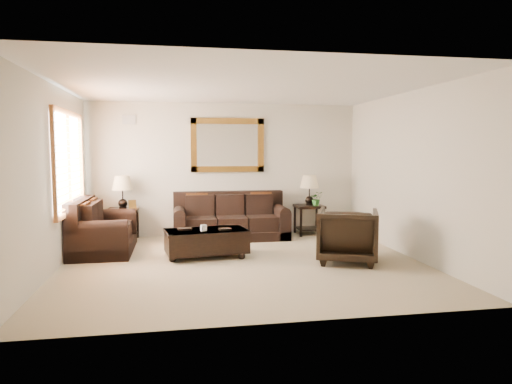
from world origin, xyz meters
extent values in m
cube|color=#9D8C6C|center=(0.00, 0.00, 0.00)|extent=(5.50, 5.00, 0.01)
cube|color=white|center=(0.00, 0.00, 2.70)|extent=(5.50, 5.00, 0.01)
cube|color=beige|center=(0.00, 2.50, 1.35)|extent=(5.50, 0.01, 2.70)
cube|color=beige|center=(0.00, -2.50, 1.35)|extent=(5.50, 0.01, 2.70)
cube|color=beige|center=(-2.75, 0.00, 1.35)|extent=(0.01, 5.00, 2.70)
cube|color=beige|center=(2.75, 0.00, 1.35)|extent=(0.01, 5.00, 2.70)
cube|color=white|center=(-2.73, 0.90, 1.55)|extent=(0.01, 1.80, 1.50)
cube|color=brown|center=(-2.70, 0.90, 2.34)|extent=(0.06, 1.96, 0.08)
cube|color=brown|center=(-2.70, 0.90, 0.76)|extent=(0.06, 1.96, 0.08)
cube|color=brown|center=(-2.70, -0.04, 1.55)|extent=(0.06, 0.08, 1.50)
cube|color=brown|center=(-2.70, 1.84, 1.55)|extent=(0.06, 0.08, 1.50)
cube|color=brown|center=(-2.70, 0.90, 1.55)|extent=(0.05, 0.05, 1.50)
cube|color=#553611|center=(0.05, 2.46, 1.85)|extent=(1.50, 0.06, 1.10)
cube|color=white|center=(0.05, 2.48, 1.85)|extent=(1.26, 0.01, 0.86)
cube|color=#999999|center=(-1.90, 2.48, 2.35)|extent=(0.25, 0.02, 0.18)
cube|color=black|center=(0.05, 2.00, 0.09)|extent=(2.23, 0.96, 0.18)
cube|color=black|center=(0.05, 2.37, 0.68)|extent=(2.23, 0.22, 0.46)
cube|color=black|center=(-0.55, 1.98, 0.32)|extent=(0.57, 0.79, 0.27)
cube|color=black|center=(0.05, 1.98, 0.32)|extent=(0.57, 0.79, 0.27)
cube|color=black|center=(0.64, 1.98, 0.32)|extent=(0.57, 0.79, 0.27)
cube|color=black|center=(-0.96, 2.00, 0.27)|extent=(0.22, 0.96, 0.54)
cylinder|color=black|center=(-0.96, 2.00, 0.54)|extent=(0.22, 0.94, 0.22)
cube|color=black|center=(1.05, 2.00, 0.27)|extent=(0.22, 0.96, 0.54)
cylinder|color=black|center=(1.05, 2.00, 0.54)|extent=(0.22, 0.94, 0.22)
cube|color=#632D0D|center=(-0.60, 2.18, 0.68)|extent=(0.43, 0.19, 0.44)
cube|color=#632D0D|center=(0.70, 2.18, 0.68)|extent=(0.43, 0.19, 0.44)
cube|color=black|center=(-2.25, 1.21, 0.09)|extent=(0.97, 1.63, 0.18)
cube|color=black|center=(-2.62, 1.21, 0.69)|extent=(0.22, 1.63, 0.46)
cube|color=black|center=(-2.22, 0.92, 0.32)|extent=(0.79, 0.57, 0.28)
cube|color=black|center=(-2.22, 1.51, 0.32)|extent=(0.79, 0.57, 0.28)
cube|color=black|center=(-2.25, 0.51, 0.27)|extent=(0.97, 0.22, 0.54)
cylinder|color=black|center=(-2.25, 0.51, 0.54)|extent=(0.95, 0.22, 0.22)
cube|color=black|center=(-2.25, 1.92, 0.27)|extent=(0.97, 0.22, 0.54)
cylinder|color=black|center=(-2.25, 1.92, 0.54)|extent=(0.95, 0.22, 0.22)
cube|color=#632D0D|center=(-2.43, 0.87, 0.68)|extent=(0.19, 0.43, 0.44)
cube|color=#632D0D|center=(-2.43, 1.56, 0.68)|extent=(0.19, 0.43, 0.44)
cube|color=black|center=(-2.03, 2.17, 0.60)|extent=(0.57, 0.57, 0.05)
cube|color=black|center=(-2.03, 2.17, 0.12)|extent=(0.49, 0.49, 0.03)
cylinder|color=black|center=(-2.27, 1.93, 0.29)|extent=(0.05, 0.05, 0.57)
cylinder|color=black|center=(-1.78, 1.93, 0.29)|extent=(0.05, 0.05, 0.57)
cylinder|color=black|center=(-2.27, 2.42, 0.29)|extent=(0.05, 0.05, 0.57)
cylinder|color=black|center=(-1.78, 2.42, 0.29)|extent=(0.05, 0.05, 0.57)
sphere|color=black|center=(-2.03, 2.17, 0.73)|extent=(0.18, 0.18, 0.18)
cylinder|color=black|center=(-2.03, 2.17, 0.92)|extent=(0.02, 0.02, 0.37)
cone|color=#C8B385|center=(-2.03, 2.17, 1.12)|extent=(0.40, 0.40, 0.27)
cube|color=#553611|center=(-1.84, 2.07, 0.71)|extent=(0.16, 0.10, 0.18)
cube|color=black|center=(1.71, 2.18, 0.59)|extent=(0.56, 0.56, 0.05)
cube|color=black|center=(1.71, 2.18, 0.12)|extent=(0.48, 0.48, 0.03)
cylinder|color=black|center=(1.47, 1.94, 0.28)|extent=(0.05, 0.05, 0.56)
cylinder|color=black|center=(1.95, 1.94, 0.28)|extent=(0.05, 0.05, 0.56)
cylinder|color=black|center=(1.47, 2.42, 0.28)|extent=(0.05, 0.05, 0.56)
cylinder|color=black|center=(1.95, 2.42, 0.28)|extent=(0.05, 0.05, 0.56)
sphere|color=black|center=(1.71, 2.18, 0.72)|extent=(0.17, 0.17, 0.17)
cylinder|color=black|center=(1.71, 2.18, 0.90)|extent=(0.02, 0.02, 0.37)
cone|color=#C8B385|center=(1.71, 2.18, 1.10)|extent=(0.39, 0.39, 0.27)
sphere|color=black|center=(-1.08, 0.28, 0.05)|extent=(0.12, 0.12, 0.12)
sphere|color=black|center=(0.01, 0.28, 0.05)|extent=(0.12, 0.12, 0.12)
sphere|color=black|center=(-1.08, 0.78, 0.05)|extent=(0.12, 0.12, 0.12)
sphere|color=black|center=(0.01, 0.78, 0.05)|extent=(0.12, 0.12, 0.12)
cube|color=black|center=(-0.53, 0.53, 0.27)|extent=(1.38, 0.87, 0.37)
cube|color=black|center=(-0.53, 0.53, 0.43)|extent=(1.41, 0.88, 0.04)
cube|color=black|center=(-0.88, 0.58, 0.46)|extent=(0.24, 0.18, 0.03)
cube|color=black|center=(-0.23, 0.48, 0.46)|extent=(0.22, 0.17, 0.02)
cube|color=white|center=(-0.58, 0.43, 0.50)|extent=(0.11, 0.09, 0.10)
imported|color=black|center=(1.62, -0.19, 0.46)|extent=(1.15, 1.12, 0.92)
imported|color=#255A1E|center=(1.83, 2.08, 0.73)|extent=(0.30, 0.33, 0.23)
camera|label=1|loc=(-1.02, -6.87, 1.75)|focal=32.00mm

